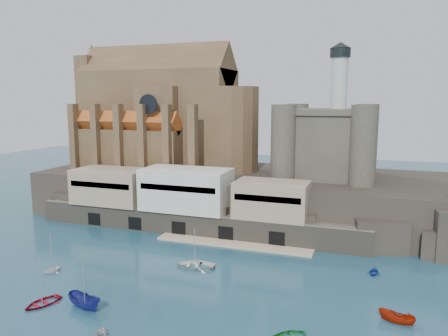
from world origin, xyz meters
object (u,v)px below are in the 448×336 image
object	(u,v)px
church	(165,119)
boat_2	(85,308)
castle_keep	(327,139)
boat_0	(42,304)

from	to	relation	value
church	boat_2	size ratio (longest dim) A/B	8.03
castle_keep	boat_2	bearing A→B (deg)	-114.66
castle_keep	church	bearing A→B (deg)	178.89
church	castle_keep	bearing A→B (deg)	-1.11
boat_2	castle_keep	bearing A→B (deg)	-8.33
church	boat_0	world-z (taller)	church
church	castle_keep	size ratio (longest dim) A/B	1.60
boat_0	church	bearing A→B (deg)	115.43
boat_0	boat_2	bearing A→B (deg)	25.71
castle_keep	boat_0	distance (m)	65.08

